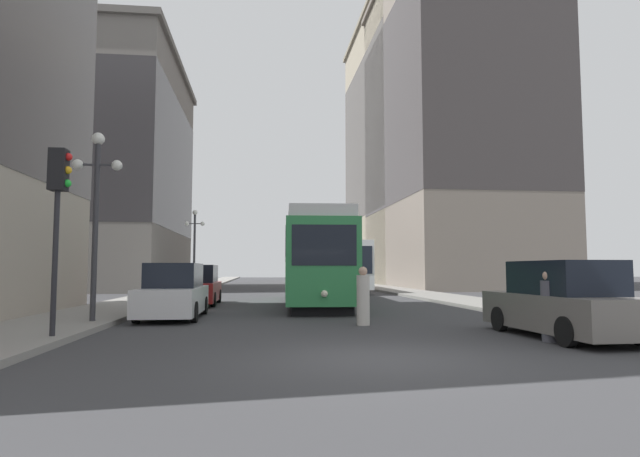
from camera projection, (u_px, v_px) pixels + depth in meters
name	position (u px, v px, depth m)	size (l,w,h in m)	color
ground_plane	(379.00, 359.00, 9.57)	(200.00, 200.00, 0.00)	#38383A
sidewalk_left	(198.00, 286.00, 48.33)	(3.12, 120.00, 0.15)	gray
sidewalk_right	(367.00, 286.00, 50.08)	(3.12, 120.00, 0.15)	gray
streetcar	(313.00, 259.00, 24.74)	(3.22, 13.97, 3.89)	black
transit_bus	(342.00, 265.00, 38.72)	(3.05, 13.08, 3.45)	black
parked_car_left_near	(174.00, 293.00, 17.57)	(1.90, 4.88, 1.82)	black
parked_car_left_mid	(198.00, 286.00, 24.22)	(1.90, 4.84, 1.82)	black
parked_car_right_far	(563.00, 302.00, 12.55)	(2.02, 4.73, 1.82)	black
pedestrian_crossing_near	(363.00, 298.00, 15.37)	(0.38, 0.38, 1.70)	beige
pedestrian_crossing_far	(549.00, 308.00, 11.86)	(0.36, 0.36, 1.60)	#4C4C56
traffic_light_near_left	(58.00, 191.00, 11.90)	(0.47, 0.36, 4.18)	#232328
lamp_post_left_near	(96.00, 196.00, 15.33)	(1.41, 0.36, 5.46)	#333338
lamp_post_left_far	(195.00, 238.00, 38.06)	(1.41, 0.36, 5.77)	#333338
building_left_corner	(107.00, 170.00, 45.11)	(12.22, 20.57, 19.66)	slate
building_right_corner	(406.00, 147.00, 62.24)	(11.25, 23.56, 31.19)	gray
building_right_midblock	(452.00, 121.00, 49.63)	(12.92, 21.72, 30.09)	slate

